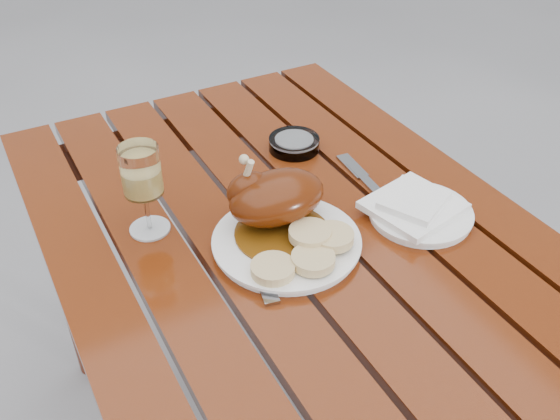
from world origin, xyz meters
The scene contains 10 objects.
table centered at (0.00, 0.00, 0.38)m, with size 0.80×1.20×0.75m, color maroon.
dinner_plate centered at (-0.03, -0.02, 0.76)m, with size 0.25×0.25×0.02m, color white.
roast_duck centered at (-0.03, 0.03, 0.81)m, with size 0.18×0.18×0.12m.
bread_dumplings centered at (-0.02, -0.08, 0.78)m, with size 0.19×0.12×0.03m.
wine_glass centered at (-0.22, 0.13, 0.83)m, with size 0.07×0.07×0.17m, color #EDCD6B.
side_plate centered at (0.22, -0.07, 0.76)m, with size 0.19×0.19×0.02m, color white.
napkin centered at (0.21, -0.06, 0.77)m, with size 0.15×0.14×0.01m, color white.
ashtray centered at (0.13, 0.25, 0.76)m, with size 0.11×0.11×0.03m, color #B2B7BC.
fork centered at (-0.10, -0.04, 0.75)m, with size 0.02×0.20×0.01m, color gray.
knife centered at (0.19, 0.04, 0.75)m, with size 0.02×0.20×0.01m, color gray.
Camera 1 is at (-0.43, -0.73, 1.43)m, focal length 40.00 mm.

